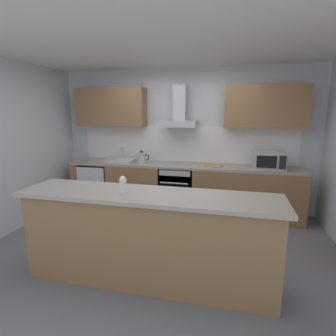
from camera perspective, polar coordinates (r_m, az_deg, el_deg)
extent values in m
cube|color=slate|center=(3.85, -1.47, -16.61)|extent=(5.73, 4.44, 0.02)
cube|color=white|center=(3.48, -1.72, 24.85)|extent=(5.73, 4.44, 0.02)
cube|color=silver|center=(5.16, 3.62, 5.93)|extent=(5.73, 0.12, 2.60)
cube|color=silver|center=(4.69, -31.60, 3.63)|extent=(0.12, 4.44, 2.60)
cube|color=white|center=(5.09, 3.46, 5.07)|extent=(4.02, 0.02, 0.66)
cube|color=olive|center=(4.95, 2.72, -4.57)|extent=(4.16, 0.60, 0.86)
cube|color=#9E998E|center=(4.85, 2.77, 0.55)|extent=(4.16, 0.60, 0.04)
cube|color=olive|center=(2.98, -4.20, -15.01)|extent=(2.63, 0.52, 0.96)
cube|color=#9E998E|center=(2.79, -4.35, -5.79)|extent=(2.73, 0.64, 0.04)
cube|color=olive|center=(5.33, -11.95, 12.46)|extent=(1.33, 0.32, 0.70)
cube|color=olive|center=(4.85, 19.95, 12.12)|extent=(1.33, 0.32, 0.70)
cube|color=slate|center=(4.94, 2.08, -4.26)|extent=(0.60, 0.56, 0.80)
cube|color=black|center=(4.68, 1.35, -5.97)|extent=(0.50, 0.02, 0.48)
cube|color=#B7BABC|center=(4.58, 1.38, -1.14)|extent=(0.54, 0.02, 0.09)
cylinder|color=#B7BABC|center=(4.58, 1.28, -3.23)|extent=(0.49, 0.02, 0.02)
cube|color=white|center=(5.48, -14.51, -3.40)|extent=(0.58, 0.56, 0.85)
cube|color=silver|center=(5.23, -15.99, -4.18)|extent=(0.55, 0.02, 0.80)
cylinder|color=#B7BABC|center=(5.10, -13.97, -3.99)|extent=(0.02, 0.02, 0.38)
cube|color=#B7BABC|center=(4.72, 20.60, 1.60)|extent=(0.50, 0.36, 0.30)
cube|color=black|center=(4.53, 20.13, 1.23)|extent=(0.30, 0.02, 0.19)
cube|color=black|center=(4.56, 23.12, 1.08)|extent=(0.10, 0.01, 0.21)
cube|color=silver|center=(5.16, -9.98, 1.54)|extent=(0.50, 0.40, 0.04)
cylinder|color=#B7BABC|center=(5.26, -9.46, 2.94)|extent=(0.03, 0.03, 0.26)
cylinder|color=#B7BABC|center=(5.17, -9.85, 4.12)|extent=(0.03, 0.16, 0.03)
cylinder|color=#B7BABC|center=(4.95, -5.58, 2.16)|extent=(0.15, 0.15, 0.20)
sphere|color=black|center=(4.94, -5.61, 3.44)|extent=(0.06, 0.06, 0.06)
cone|color=#B7BABC|center=(4.98, -6.68, 2.65)|extent=(0.09, 0.04, 0.07)
torus|color=black|center=(4.92, -4.60, 2.23)|extent=(0.11, 0.02, 0.11)
cube|color=#B7BABC|center=(4.85, 2.42, 9.37)|extent=(0.62, 0.45, 0.12)
cube|color=#B7BABC|center=(4.90, 2.58, 13.60)|extent=(0.22, 0.22, 0.60)
cylinder|color=silver|center=(2.84, -9.45, -5.11)|extent=(0.07, 0.07, 0.01)
cylinder|color=silver|center=(2.83, -9.49, -4.18)|extent=(0.01, 0.01, 0.09)
ellipsoid|color=silver|center=(2.81, -9.54, -2.63)|extent=(0.08, 0.08, 0.10)
cube|color=tan|center=(4.72, 9.37, 0.48)|extent=(0.36, 0.25, 0.02)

